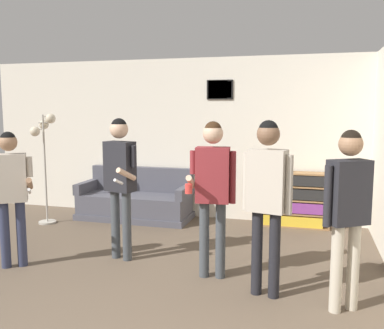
{
  "coord_description": "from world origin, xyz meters",
  "views": [
    {
      "loc": [
        1.84,
        -2.48,
        1.86
      ],
      "look_at": [
        0.5,
        2.27,
        1.21
      ],
      "focal_mm": 40.0,
      "sensor_mm": 36.0,
      "label": 1
    }
  ],
  "objects_px": {
    "floor_lamp": "(44,144)",
    "person_spectator_far_right": "(348,202)",
    "bookshelf": "(293,199)",
    "person_player_foreground_center": "(120,173)",
    "couch": "(136,202)",
    "person_player_foreground_left": "(10,186)",
    "person_watcher_holding_cup": "(213,182)",
    "person_spectator_near_bookshelf": "(267,189)",
    "drinking_cup": "(288,169)"
  },
  "relations": [
    {
      "from": "floor_lamp",
      "to": "person_spectator_far_right",
      "type": "distance_m",
      "value": 4.86
    },
    {
      "from": "bookshelf",
      "to": "person_player_foreground_center",
      "type": "distance_m",
      "value": 2.97
    },
    {
      "from": "floor_lamp",
      "to": "person_spectator_far_right",
      "type": "height_order",
      "value": "floor_lamp"
    },
    {
      "from": "couch",
      "to": "floor_lamp",
      "type": "bearing_deg",
      "value": -151.24
    },
    {
      "from": "person_player_foreground_left",
      "to": "person_watcher_holding_cup",
      "type": "height_order",
      "value": "person_watcher_holding_cup"
    },
    {
      "from": "person_spectator_near_bookshelf",
      "to": "drinking_cup",
      "type": "xyz_separation_m",
      "value": [
        0.05,
        2.69,
        -0.16
      ]
    },
    {
      "from": "floor_lamp",
      "to": "person_watcher_holding_cup",
      "type": "xyz_separation_m",
      "value": [
        3.11,
        -1.48,
        -0.22
      ]
    },
    {
      "from": "floor_lamp",
      "to": "person_spectator_near_bookshelf",
      "type": "bearing_deg",
      "value": -25.72
    },
    {
      "from": "couch",
      "to": "person_spectator_near_bookshelf",
      "type": "height_order",
      "value": "person_spectator_near_bookshelf"
    },
    {
      "from": "bookshelf",
      "to": "drinking_cup",
      "type": "distance_m",
      "value": 0.5
    },
    {
      "from": "floor_lamp",
      "to": "person_player_foreground_center",
      "type": "xyz_separation_m",
      "value": [
        1.89,
        -1.22,
        -0.21
      ]
    },
    {
      "from": "person_spectator_near_bookshelf",
      "to": "person_spectator_far_right",
      "type": "height_order",
      "value": "person_spectator_near_bookshelf"
    },
    {
      "from": "person_watcher_holding_cup",
      "to": "person_spectator_near_bookshelf",
      "type": "distance_m",
      "value": 0.69
    },
    {
      "from": "person_watcher_holding_cup",
      "to": "person_spectator_far_right",
      "type": "bearing_deg",
      "value": -18.01
    },
    {
      "from": "bookshelf",
      "to": "person_spectator_near_bookshelf",
      "type": "height_order",
      "value": "person_spectator_near_bookshelf"
    },
    {
      "from": "bookshelf",
      "to": "drinking_cup",
      "type": "relative_size",
      "value": 11.24
    },
    {
      "from": "person_watcher_holding_cup",
      "to": "drinking_cup",
      "type": "xyz_separation_m",
      "value": [
        0.67,
        2.38,
        -0.15
      ]
    },
    {
      "from": "person_player_foreground_left",
      "to": "person_watcher_holding_cup",
      "type": "distance_m",
      "value": 2.35
    },
    {
      "from": "person_spectator_far_right",
      "to": "bookshelf",
      "type": "bearing_deg",
      "value": 101.73
    },
    {
      "from": "person_player_foreground_center",
      "to": "person_spectator_near_bookshelf",
      "type": "bearing_deg",
      "value": -17.53
    },
    {
      "from": "person_spectator_far_right",
      "to": "person_player_foreground_center",
      "type": "bearing_deg",
      "value": 164.68
    },
    {
      "from": "person_watcher_holding_cup",
      "to": "couch",
      "type": "bearing_deg",
      "value": 130.22
    },
    {
      "from": "floor_lamp",
      "to": "person_player_foreground_left",
      "type": "distance_m",
      "value": 1.99
    },
    {
      "from": "person_watcher_holding_cup",
      "to": "person_spectator_near_bookshelf",
      "type": "relative_size",
      "value": 0.99
    },
    {
      "from": "person_player_foreground_center",
      "to": "couch",
      "type": "bearing_deg",
      "value": 108.03
    },
    {
      "from": "floor_lamp",
      "to": "person_player_foreground_left",
      "type": "xyz_separation_m",
      "value": [
        0.78,
        -1.8,
        -0.32
      ]
    },
    {
      "from": "floor_lamp",
      "to": "person_player_foreground_left",
      "type": "bearing_deg",
      "value": -66.51
    },
    {
      "from": "person_player_foreground_center",
      "to": "bookshelf",
      "type": "bearing_deg",
      "value": 46.81
    },
    {
      "from": "bookshelf",
      "to": "person_spectator_near_bookshelf",
      "type": "bearing_deg",
      "value": -93.19
    },
    {
      "from": "person_watcher_holding_cup",
      "to": "drinking_cup",
      "type": "height_order",
      "value": "person_watcher_holding_cup"
    },
    {
      "from": "drinking_cup",
      "to": "person_player_foreground_left",
      "type": "bearing_deg",
      "value": -137.94
    },
    {
      "from": "couch",
      "to": "bookshelf",
      "type": "height_order",
      "value": "bookshelf"
    },
    {
      "from": "person_player_foreground_left",
      "to": "drinking_cup",
      "type": "relative_size",
      "value": 16.05
    },
    {
      "from": "person_watcher_holding_cup",
      "to": "person_player_foreground_center",
      "type": "bearing_deg",
      "value": 167.74
    },
    {
      "from": "person_player_foreground_left",
      "to": "person_player_foreground_center",
      "type": "distance_m",
      "value": 1.26
    },
    {
      "from": "person_spectator_far_right",
      "to": "couch",
      "type": "bearing_deg",
      "value": 140.66
    },
    {
      "from": "couch",
      "to": "person_player_foreground_left",
      "type": "height_order",
      "value": "person_player_foreground_left"
    },
    {
      "from": "bookshelf",
      "to": "person_spectator_near_bookshelf",
      "type": "xyz_separation_m",
      "value": [
        -0.15,
        -2.69,
        0.65
      ]
    },
    {
      "from": "couch",
      "to": "drinking_cup",
      "type": "height_order",
      "value": "drinking_cup"
    },
    {
      "from": "couch",
      "to": "floor_lamp",
      "type": "relative_size",
      "value": 1.07
    },
    {
      "from": "person_watcher_holding_cup",
      "to": "drinking_cup",
      "type": "relative_size",
      "value": 17.33
    },
    {
      "from": "bookshelf",
      "to": "person_watcher_holding_cup",
      "type": "height_order",
      "value": "person_watcher_holding_cup"
    },
    {
      "from": "bookshelf",
      "to": "person_player_foreground_center",
      "type": "relative_size",
      "value": 0.64
    },
    {
      "from": "person_player_foreground_left",
      "to": "drinking_cup",
      "type": "bearing_deg",
      "value": 42.06
    },
    {
      "from": "person_spectator_near_bookshelf",
      "to": "drinking_cup",
      "type": "distance_m",
      "value": 2.7
    },
    {
      "from": "bookshelf",
      "to": "person_watcher_holding_cup",
      "type": "xyz_separation_m",
      "value": [
        -0.77,
        -2.38,
        0.63
      ]
    },
    {
      "from": "floor_lamp",
      "to": "person_player_foreground_center",
      "type": "relative_size",
      "value": 1.02
    },
    {
      "from": "person_player_foreground_center",
      "to": "person_spectator_near_bookshelf",
      "type": "xyz_separation_m",
      "value": [
        1.83,
        -0.58,
        0.0
      ]
    },
    {
      "from": "bookshelf",
      "to": "person_spectator_near_bookshelf",
      "type": "relative_size",
      "value": 0.64
    },
    {
      "from": "bookshelf",
      "to": "drinking_cup",
      "type": "height_order",
      "value": "drinking_cup"
    }
  ]
}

